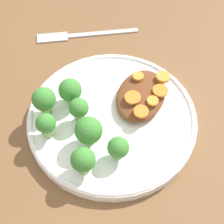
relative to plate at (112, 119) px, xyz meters
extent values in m
plane|color=brown|center=(0.00, 0.00, -0.01)|extent=(4.00, 4.00, 0.00)
cylinder|color=white|center=(0.00, 0.00, 0.00)|extent=(0.29, 0.29, 0.02)
torus|color=white|center=(0.00, 0.00, 0.01)|extent=(0.28, 0.28, 0.01)
ellipsoid|color=brown|center=(-0.05, 0.03, 0.02)|extent=(0.12, 0.08, 0.02)
cylinder|color=#7FA85B|center=(0.11, -0.01, 0.02)|extent=(0.02, 0.02, 0.02)
sphere|color=#3D8433|center=(0.11, -0.01, 0.04)|extent=(0.04, 0.04, 0.04)
cylinder|color=#759E51|center=(0.06, -0.02, 0.02)|extent=(0.02, 0.02, 0.02)
sphere|color=#3D8433|center=(0.06, -0.02, 0.04)|extent=(0.04, 0.04, 0.04)
cylinder|color=#759E51|center=(0.02, -0.05, 0.02)|extent=(0.02, 0.02, 0.03)
sphere|color=#3D8433|center=(0.02, -0.05, 0.04)|extent=(0.03, 0.03, 0.03)
cylinder|color=#759E51|center=(0.07, 0.04, 0.02)|extent=(0.01, 0.01, 0.02)
sphere|color=#3D8433|center=(0.07, 0.04, 0.03)|extent=(0.03, 0.03, 0.03)
cylinder|color=#7FA85B|center=(0.07, -0.09, 0.02)|extent=(0.02, 0.02, 0.02)
sphere|color=#3D8433|center=(0.07, -0.09, 0.04)|extent=(0.03, 0.03, 0.03)
cylinder|color=#759E51|center=(-0.01, -0.08, 0.02)|extent=(0.01, 0.01, 0.02)
sphere|color=#3D8433|center=(-0.01, -0.08, 0.04)|extent=(0.04, 0.04, 0.04)
cylinder|color=#7FA85B|center=(0.03, -0.11, 0.02)|extent=(0.02, 0.02, 0.03)
sphere|color=#3D8433|center=(0.03, -0.11, 0.04)|extent=(0.04, 0.04, 0.04)
cylinder|color=orange|center=(-0.08, 0.02, 0.03)|extent=(0.02, 0.02, 0.01)
cylinder|color=orange|center=(-0.03, 0.02, 0.03)|extent=(0.03, 0.03, 0.01)
cylinder|color=orange|center=(-0.01, 0.05, 0.03)|extent=(0.02, 0.02, 0.00)
cylinder|color=orange|center=(-0.06, 0.06, 0.03)|extent=(0.03, 0.03, 0.00)
cylinder|color=orange|center=(-0.04, 0.06, 0.03)|extent=(0.02, 0.02, 0.00)
cylinder|color=orange|center=(-0.09, 0.06, 0.03)|extent=(0.02, 0.02, 0.01)
cube|color=#B6B6B6|center=(-0.20, -0.09, -0.01)|extent=(0.08, 0.13, 0.01)
cube|color=#B6B6B6|center=(-0.15, -0.19, -0.01)|extent=(0.05, 0.07, 0.01)
camera|label=1|loc=(0.33, 0.12, 0.53)|focal=60.00mm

